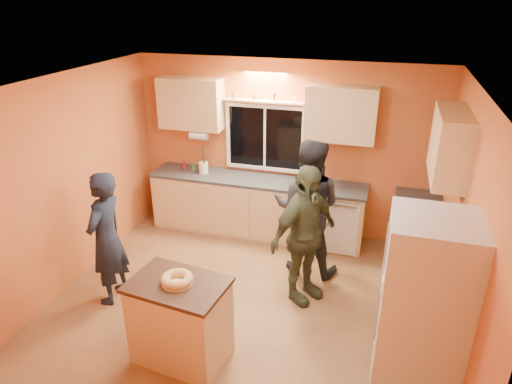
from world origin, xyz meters
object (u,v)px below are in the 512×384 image
(refrigerator, at_px, (422,311))
(island, at_px, (180,320))
(person_left, at_px, (107,239))
(person_center, at_px, (307,208))
(person_right, at_px, (304,236))

(refrigerator, xyz_separation_m, island, (-2.23, -0.23, -0.44))
(refrigerator, height_order, person_left, refrigerator)
(person_left, bearing_deg, person_center, 119.85)
(person_center, bearing_deg, refrigerator, 128.93)
(person_center, bearing_deg, island, 66.13)
(person_center, height_order, person_right, person_center)
(island, bearing_deg, refrigerator, 12.75)
(island, bearing_deg, person_left, 158.10)
(refrigerator, xyz_separation_m, person_left, (-3.45, 0.44, -0.08))
(person_left, xyz_separation_m, person_center, (2.12, 1.26, 0.10))
(refrigerator, relative_size, person_center, 0.98)
(person_center, distance_m, person_right, 0.62)
(person_right, bearing_deg, island, 176.40)
(person_right, bearing_deg, person_left, 139.28)
(refrigerator, relative_size, person_left, 1.10)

